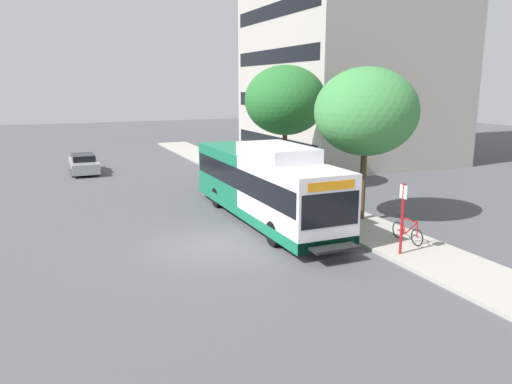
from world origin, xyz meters
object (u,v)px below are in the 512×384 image
bicycle_parked (407,231)px  street_tree_near_stop (366,112)px  bus_stop_sign_pole (402,213)px  street_tree_mid_block (285,100)px  transit_bus (264,184)px  parked_car_far_lane (84,164)px

bicycle_parked → street_tree_near_stop: (0.37, 3.57, 4.42)m
bus_stop_sign_pole → street_tree_near_stop: 5.87m
street_tree_mid_block → street_tree_near_stop: bearing=-90.3°
bicycle_parked → street_tree_mid_block: 12.44m
street_tree_near_stop → street_tree_mid_block: size_ratio=0.95×
bus_stop_sign_pole → bicycle_parked: bus_stop_sign_pole is taller
bicycle_parked → transit_bus: bearing=123.8°
transit_bus → parked_car_far_lane: bearing=111.8°
parked_car_far_lane → bus_stop_sign_pole: bearing=-68.3°
bicycle_parked → street_tree_mid_block: bearing=87.9°
transit_bus → street_tree_near_stop: 5.56m
street_tree_near_stop → parked_car_far_lane: (-10.64, 18.37, -4.32)m
transit_bus → bicycle_parked: transit_bus is taller
bus_stop_sign_pole → transit_bus: bearing=111.2°
transit_bus → street_tree_near_stop: bearing=-25.3°
bus_stop_sign_pole → street_tree_mid_block: street_tree_mid_block is taller
street_tree_near_stop → parked_car_far_lane: bearing=120.1°
street_tree_near_stop → transit_bus: bearing=154.7°
bus_stop_sign_pole → bicycle_parked: (1.16, 1.00, -1.09)m
transit_bus → parked_car_far_lane: (-6.59, 16.45, -1.04)m
bus_stop_sign_pole → street_tree_near_stop: street_tree_near_stop is taller
transit_bus → street_tree_mid_block: size_ratio=1.72×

